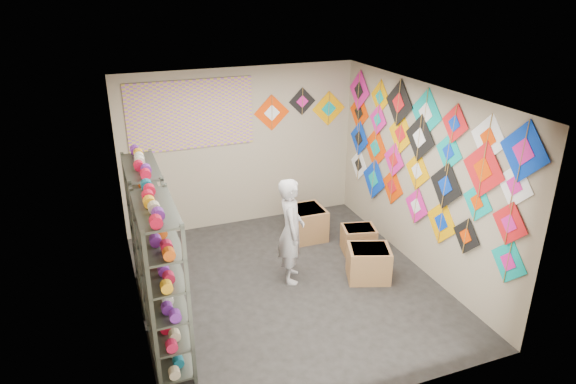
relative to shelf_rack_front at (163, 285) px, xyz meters
name	(u,v)px	position (x,y,z in m)	size (l,w,h in m)	color
ground	(289,286)	(1.78, 0.85, -0.95)	(4.50, 4.50, 0.00)	black
room_walls	(289,177)	(1.78, 0.85, 0.69)	(4.50, 4.50, 4.50)	tan
shelf_rack_front	(163,285)	(0.00, 0.00, 0.00)	(0.40, 1.10, 1.90)	#4C5147
shelf_rack_back	(149,233)	(0.00, 1.30, 0.00)	(0.40, 1.10, 1.90)	#4C5147
string_spools	(154,249)	(0.00, 0.65, 0.10)	(0.12, 2.36, 0.12)	red
kite_wall_display	(418,155)	(3.76, 0.91, 0.73)	(0.06, 4.34, 2.11)	#07ABA1
back_wall_kites	(301,109)	(2.86, 3.09, 0.99)	(1.67, 0.02, 0.72)	#FF4001
poster	(191,115)	(0.98, 3.08, 1.05)	(2.00, 0.01, 1.10)	#9753B5
shopkeeper	(291,231)	(1.88, 1.03, -0.18)	(0.52, 0.65, 1.54)	beige
carton_a	(369,263)	(2.91, 0.64, -0.71)	(0.58, 0.49, 0.49)	olive
carton_b	(358,239)	(3.16, 1.40, -0.74)	(0.50, 0.41, 0.41)	olive
carton_c	(307,223)	(2.58, 2.12, -0.69)	(0.55, 0.60, 0.52)	olive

